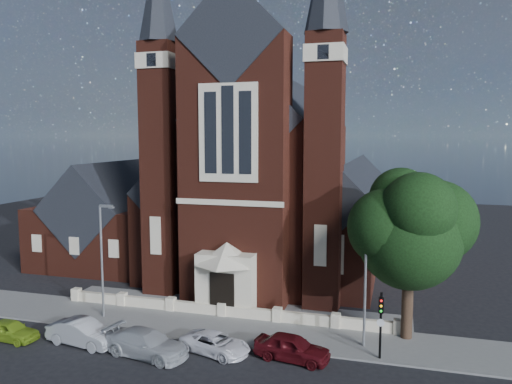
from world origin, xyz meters
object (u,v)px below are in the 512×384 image
traffic_signal (381,317)px  car_dark_red (292,347)px  street_lamp_left (103,254)px  car_silver_b (146,343)px  parish_hall (111,223)px  street_lamp_right (367,274)px  car_lime_van (10,330)px  street_tree (412,232)px  car_silver_a (83,333)px  church (277,182)px  car_white_suv (215,343)px

traffic_signal → car_dark_red: 5.33m
street_lamp_left → car_silver_b: bearing=-38.9°
parish_hall → street_lamp_right: parish_hall is taller
street_lamp_left → car_lime_van: 7.29m
street_lamp_left → street_lamp_right: 18.00m
street_lamp_right → car_dark_red: street_lamp_right is taller
street_tree → car_dark_red: (-6.44, -4.57, -6.21)m
traffic_signal → street_tree: bearing=64.1°
street_lamp_left → car_silver_a: bearing=-73.6°
parish_hall → street_lamp_right: bearing=-28.2°
car_silver_b → car_dark_red: size_ratio=1.18×
traffic_signal → car_dark_red: bearing=-165.1°
church → car_white_suv: bearing=-85.8°
car_silver_a → car_dark_red: (12.79, 1.47, -0.02)m
parish_hall → car_lime_van: parish_hall is taller
parish_hall → street_tree: (28.60, -12.29, 2.95)m
car_dark_red → street_lamp_left: bearing=87.5°
church → car_lime_van: size_ratio=9.17×
car_silver_a → traffic_signal: bearing=-72.9°
church → car_dark_red: church is taller
street_lamp_right → car_white_suv: 9.91m
car_white_suv → street_lamp_right: bearing=-51.8°
car_silver_b → street_lamp_left: bearing=61.3°
church → street_tree: church is taller
car_silver_a → car_white_suv: car_silver_a is taller
parish_hall → street_tree: street_tree is taller
car_silver_b → parish_hall: bearing=46.9°
street_lamp_right → car_lime_van: 22.47m
street_lamp_right → street_tree: bearing=34.3°
car_dark_red → car_white_suv: bearing=103.6°
church → parish_hall: size_ratio=2.86×
parish_hall → car_silver_a: size_ratio=2.60×
street_lamp_left → car_white_suv: street_lamp_left is taller
church → traffic_signal: (11.00, -20.52, -5.60)m
street_tree → street_lamp_right: bearing=-145.7°
street_tree → car_silver_a: size_ratio=2.28×
car_lime_van → car_dark_red: size_ratio=0.86×
street_lamp_left → traffic_signal: 19.08m
church → street_lamp_right: church is taller
church → car_silver_a: (-6.63, -23.27, -7.41)m
street_tree → car_lime_van: (-24.06, -6.70, -6.31)m
street_tree → traffic_signal: street_tree is taller
car_silver_b → street_lamp_right: bearing=-58.8°
street_tree → car_silver_b: (-14.71, -6.38, -6.20)m
car_lime_van → car_white_suv: bearing=-78.6°
street_lamp_left → traffic_signal: (18.91, -1.57, -2.02)m
church → street_tree: (12.60, -17.23, -1.23)m
car_silver_a → street_lamp_right: bearing=-67.2°
car_silver_a → car_white_suv: (8.24, 1.10, -0.17)m
street_lamp_right → car_silver_a: 17.69m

